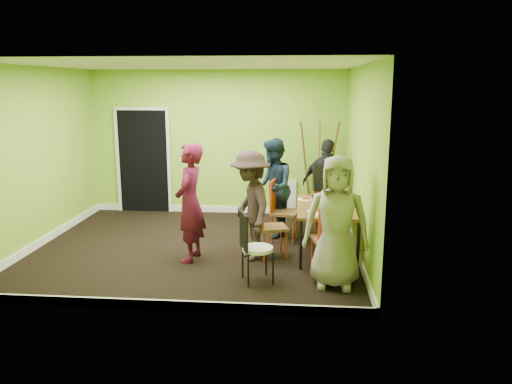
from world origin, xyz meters
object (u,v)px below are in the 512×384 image
chair_left_far (280,207)px  person_standing (190,203)px  person_front_end (336,222)px  chair_back_end (327,185)px  person_back_end (327,184)px  person_left_near (251,205)px  chair_front_end (331,233)px  orange_bottle (326,200)px  dining_table (327,209)px  chair_bentwood (253,244)px  chair_left_near (268,221)px  blue_bottle (341,205)px  person_left_far (273,188)px  easel (318,170)px  thermos (330,198)px

chair_left_far → person_standing: (-1.25, -1.06, 0.29)m
person_standing → person_front_end: person_standing is taller
chair_back_end → person_front_end: bearing=82.1°
person_back_end → person_left_near: bearing=78.5°
chair_front_end → orange_bottle: size_ratio=13.52×
chair_back_end → person_front_end: person_front_end is taller
chair_left_far → person_back_end: (0.81, 0.81, 0.23)m
dining_table → chair_front_end: (0.00, -0.93, -0.10)m
chair_bentwood → person_left_near: 0.93m
chair_left_far → person_left_near: bearing=-12.6°
chair_left_near → blue_bottle: bearing=65.0°
person_front_end → person_back_end: bearing=93.4°
chair_back_end → person_left_far: size_ratio=0.69×
person_left_far → easel: bearing=140.5°
chair_left_far → person_left_near: person_left_near is taller
person_left_far → person_back_end: 1.10m
blue_bottle → person_back_end: person_back_end is taller
blue_bottle → person_back_end: (-0.09, 1.82, -0.06)m
chair_left_far → chair_back_end: 1.07m
chair_left_near → person_front_end: 1.41m
orange_bottle → person_back_end: bearing=86.2°
chair_left_far → person_left_far: person_left_far is taller
person_left_near → person_back_end: person_left_near is taller
chair_left_far → person_back_end: bearing=145.3°
chair_front_end → easel: bearing=79.4°
thermos → person_front_end: size_ratio=0.14×
dining_table → blue_bottle: blue_bottle is taller
thermos → person_back_end: (0.04, 1.40, -0.07)m
person_back_end → person_front_end: person_front_end is taller
blue_bottle → chair_front_end: bearing=-106.5°
orange_bottle → person_front_end: person_front_end is taller
chair_left_far → person_standing: size_ratio=0.59×
chair_front_end → chair_bentwood: 1.05m
person_standing → chair_bentwood: bearing=57.4°
chair_back_end → chair_bentwood: 2.73m
chair_left_far → person_back_end: 1.17m
easel → person_left_near: bearing=-113.4°
person_left_far → person_front_end: (0.90, -2.10, 0.01)m
thermos → blue_bottle: size_ratio=1.09×
dining_table → chair_bentwood: chair_bentwood is taller
easel → thermos: size_ratio=8.00×
chair_front_end → orange_bottle: bearing=78.9°
dining_table → person_standing: 2.04m
chair_left_near → person_back_end: size_ratio=0.61×
thermos → person_left_far: size_ratio=0.14×
chair_left_far → person_back_end: size_ratio=0.63×
easel → person_front_end: easel is taller
person_left_far → person_back_end: person_left_far is taller
dining_table → orange_bottle: size_ratio=19.06×
person_standing → person_left_near: 0.87m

